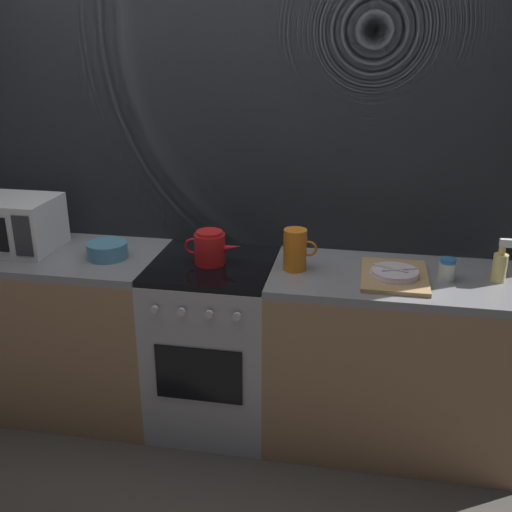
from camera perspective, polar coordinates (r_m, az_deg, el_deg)
The scene contains 12 objects.
ground_plane at distance 3.37m, azimuth -3.78°, elevation -15.05°, with size 8.00×8.00×0.00m, color #47423D.
back_wall at distance 3.14m, azimuth -2.86°, elevation 6.60°, with size 3.60×0.05×2.40m.
counter_left at distance 3.44m, azimuth -18.75°, elevation -6.59°, with size 1.20×0.60×0.90m.
stove_unit at distance 3.12m, azimuth -3.98°, elevation -8.36°, with size 0.60×0.63×0.90m.
counter_right at distance 3.05m, azimuth 12.88°, elevation -9.66°, with size 1.20×0.60×0.90m.
microwave at distance 3.32m, azimuth -22.35°, elevation 2.87°, with size 0.46×0.35×0.27m.
kettle at distance 2.90m, azimuth -4.40°, elevation 0.79°, with size 0.28×0.15×0.17m.
mixing_bowl at distance 3.07m, azimuth -14.01°, elevation 0.54°, with size 0.20×0.20×0.08m, color teal.
pitcher at distance 2.81m, azimuth 3.78°, elevation 0.60°, with size 0.16×0.11×0.20m.
dish_pile at distance 2.80m, azimuth 13.08°, elevation -1.76°, with size 0.30×0.40×0.06m.
spice_jar at distance 2.84m, azimuth 17.77°, elevation -1.25°, with size 0.08×0.08×0.10m.
spray_bottle at distance 2.90m, azimuth 22.28°, elevation -0.79°, with size 0.08×0.06×0.20m.
Camera 1 is at (0.71, -2.64, 1.97)m, focal length 41.89 mm.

